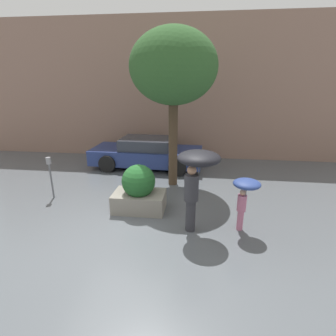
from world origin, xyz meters
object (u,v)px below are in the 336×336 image
object	(u,v)px
person_child	(245,191)
parking_meter	(50,169)
parked_car_near	(147,153)
street_tree	(173,68)
planter_box	(139,190)
person_adult	(197,170)

from	to	relation	value
person_child	parking_meter	bearing A→B (deg)	-138.13
parking_meter	parked_car_near	bearing A→B (deg)	55.65
parking_meter	street_tree	bearing A→B (deg)	23.98
planter_box	parking_meter	xyz separation A→B (m)	(-2.81, 0.45, 0.34)
person_adult	parked_car_near	world-z (taller)	person_adult
parked_car_near	street_tree	distance (m)	3.86
person_adult	parking_meter	distance (m)	4.60
planter_box	person_child	size ratio (longest dim) A/B	1.06
parked_car_near	person_adult	bearing A→B (deg)	-153.50
street_tree	planter_box	bearing A→B (deg)	-109.60
person_adult	planter_box	bearing A→B (deg)	146.19
person_adult	person_child	distance (m)	1.24
person_adult	street_tree	size ratio (longest dim) A/B	0.40
person_adult	parked_car_near	size ratio (longest dim) A/B	0.44
planter_box	parked_car_near	xyz separation A→B (m)	(-0.54, 3.77, -0.00)
person_adult	street_tree	world-z (taller)	street_tree
parked_car_near	street_tree	size ratio (longest dim) A/B	0.91
planter_box	person_child	distance (m)	2.82
planter_box	parking_meter	bearing A→B (deg)	170.86
planter_box	parked_car_near	distance (m)	3.81
planter_box	street_tree	bearing A→B (deg)	70.40
person_child	street_tree	distance (m)	4.37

